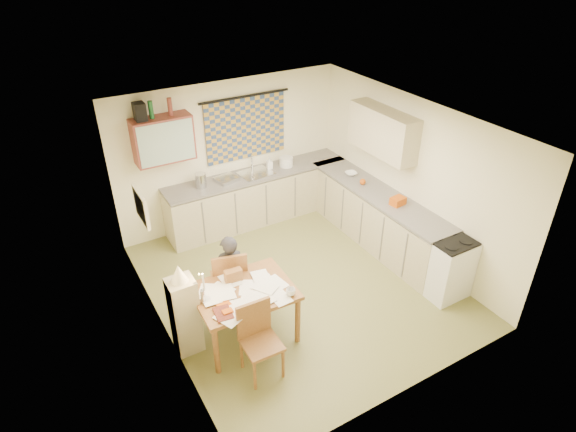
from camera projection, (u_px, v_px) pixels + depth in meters
floor at (298, 284)px, 7.15m from camera, size 4.00×4.50×0.02m
ceiling at (301, 123)px, 5.85m from camera, size 4.00×4.50×0.02m
wall_back at (230, 153)px, 8.17m from camera, size 4.00×0.02×2.50m
wall_front at (417, 310)px, 4.83m from camera, size 4.00×0.02×2.50m
wall_left at (153, 256)px, 5.63m from camera, size 0.02×4.50×2.50m
wall_right at (411, 178)px, 7.37m from camera, size 0.02×4.50×2.50m
window_blind at (246, 128)px, 8.07m from camera, size 1.45×0.03×1.05m
curtain_rod at (245, 96)px, 7.77m from camera, size 1.60×0.04×0.04m
wall_cabinet at (163, 139)px, 7.26m from camera, size 0.90×0.34×0.70m
wall_cabinet_glass at (167, 143)px, 7.13m from camera, size 0.84×0.02×0.64m
upper_cabinet_right at (383, 132)px, 7.39m from camera, size 0.34×1.30×0.70m
framed_print at (141, 207)px, 5.71m from camera, size 0.04×0.50×0.40m
print_canvas at (143, 206)px, 5.73m from camera, size 0.01×0.42×0.32m
counter_back at (258, 197)px, 8.51m from camera, size 3.30×0.62×0.92m
counter_right at (376, 218)px, 7.91m from camera, size 0.62×2.95×0.92m
stove at (446, 266)px, 6.77m from camera, size 0.59×0.59×0.91m
sink at (256, 175)px, 8.28m from camera, size 0.59×0.50×0.10m
tap at (252, 162)px, 8.32m from camera, size 0.04×0.04×0.28m
dish_rack at (227, 179)px, 8.00m from camera, size 0.41×0.37×0.06m
kettle at (201, 180)px, 7.76m from camera, size 0.20×0.20×0.24m
mixing_bowl at (286, 162)px, 8.47m from camera, size 0.25×0.25×0.16m
soap_bottle at (269, 163)px, 8.36m from camera, size 0.12×0.13×0.21m
bowl at (351, 174)px, 8.19m from camera, size 0.25×0.25×0.05m
orange_bag at (398, 201)px, 7.30m from camera, size 0.24×0.19×0.12m
fruit_orange at (363, 182)px, 7.88m from camera, size 0.10×0.10×0.10m
speaker at (140, 112)px, 6.89m from camera, size 0.16×0.20×0.26m
bottle_green at (151, 110)px, 6.96m from camera, size 0.08×0.08×0.26m
bottle_brown at (170, 107)px, 7.08m from camera, size 0.08×0.08×0.26m
dining_table at (245, 313)px, 6.06m from camera, size 1.23×0.96×0.75m
chair_far at (230, 290)px, 6.54m from camera, size 0.56×0.56×1.00m
chair_near at (261, 353)px, 5.60m from camera, size 0.43×0.43×0.94m
person at (230, 275)px, 6.36m from camera, size 0.51×0.40×1.20m
shelf_stand at (185, 315)px, 5.81m from camera, size 0.32×0.30×1.06m
lampshade at (179, 273)px, 5.47m from camera, size 0.20×0.20×0.22m
letter_rack at (233, 276)px, 5.99m from camera, size 0.23×0.11×0.16m
mug at (291, 292)px, 5.77m from camera, size 0.19×0.19×0.09m
magazine at (215, 316)px, 5.47m from camera, size 0.26×0.31×0.02m
book at (215, 305)px, 5.63m from camera, size 0.20×0.25×0.02m
orange_box at (228, 312)px, 5.51m from camera, size 0.12×0.08×0.04m
eyeglasses at (266, 301)px, 5.69m from camera, size 0.14×0.07×0.02m
candle_holder at (203, 296)px, 5.64m from camera, size 0.06×0.06×0.18m
candle at (203, 281)px, 5.56m from camera, size 0.03×0.03×0.22m
candle_flame at (199, 274)px, 5.47m from camera, size 0.02×0.02×0.02m
papers at (247, 292)px, 5.81m from camera, size 1.10×0.95×0.03m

